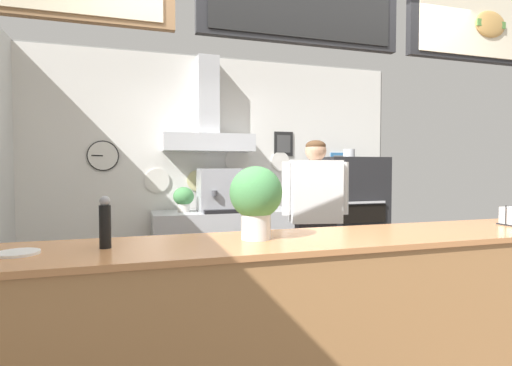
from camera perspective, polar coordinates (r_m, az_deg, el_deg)
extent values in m
cube|color=gray|center=(4.85, -5.37, 1.78)|extent=(4.52, 0.12, 2.74)
cube|color=white|center=(4.79, -5.22, 1.77)|extent=(4.48, 0.01, 2.70)
cylinder|color=black|center=(4.68, -21.28, 3.69)|extent=(0.34, 0.02, 0.34)
cylinder|color=white|center=(4.67, -21.29, 3.70)|extent=(0.31, 0.01, 0.31)
cube|color=black|center=(4.67, -22.01, 3.71)|extent=(0.12, 0.01, 0.02)
cylinder|color=white|center=(4.68, -14.12, 0.32)|extent=(0.28, 0.02, 0.28)
cylinder|color=beige|center=(4.72, -8.45, 0.34)|extent=(0.25, 0.02, 0.25)
cylinder|color=white|center=(4.82, -2.78, 3.22)|extent=(0.30, 0.02, 0.30)
cylinder|color=white|center=(4.99, 3.53, 3.16)|extent=(0.24, 0.02, 0.24)
cube|color=teal|center=(5.35, 12.08, 2.89)|extent=(0.28, 0.02, 0.27)
cube|color=gray|center=(5.34, 12.13, 2.89)|extent=(0.20, 0.01, 0.19)
cube|color=black|center=(5.01, 4.00, 5.67)|extent=(0.25, 0.02, 0.31)
cube|color=#434343|center=(5.00, 4.04, 5.68)|extent=(0.18, 0.01, 0.22)
cube|color=silver|center=(4.60, -6.88, 5.83)|extent=(1.04, 0.35, 0.20)
cube|color=silver|center=(4.72, -7.03, 12.43)|extent=(0.24, 0.24, 0.89)
cube|color=black|center=(2.64, 6.76, 24.40)|extent=(1.30, 0.05, 0.49)
cube|color=black|center=(2.62, 7.03, 24.61)|extent=(1.17, 0.01, 0.43)
cube|color=black|center=(3.43, 30.28, 18.82)|extent=(1.30, 0.05, 0.49)
cube|color=#F2E5C6|center=(3.41, 30.65, 18.91)|extent=(1.17, 0.01, 0.43)
ellipsoid|color=tan|center=(3.41, 30.81, 19.14)|extent=(0.27, 0.04, 0.19)
cube|color=#51843D|center=(3.40, 30.91, 19.17)|extent=(0.25, 0.01, 0.05)
cube|color=#B77F4C|center=(2.38, 9.44, -20.34)|extent=(3.43, 0.61, 1.00)
cube|color=#CF8550|center=(2.23, 9.52, -8.08)|extent=(3.50, 0.65, 0.03)
cube|color=#B7BABF|center=(4.58, -2.98, -9.72)|extent=(1.85, 0.58, 0.92)
cube|color=#929499|center=(4.65, -2.97, -13.27)|extent=(1.76, 0.54, 0.02)
cube|color=#232326|center=(4.92, 13.23, -5.34)|extent=(0.75, 0.64, 1.53)
cube|color=black|center=(4.62, 15.33, -4.31)|extent=(0.56, 0.02, 0.20)
cube|color=silver|center=(4.59, 15.47, -2.72)|extent=(0.53, 0.02, 0.02)
cylinder|color=silver|center=(4.88, 13.32, 4.21)|extent=(0.14, 0.14, 0.10)
cube|color=#232328|center=(3.68, 8.53, -12.75)|extent=(0.37, 0.26, 0.92)
cube|color=white|center=(3.56, 8.60, -1.21)|extent=(0.48, 0.30, 0.56)
cylinder|color=white|center=(3.63, 12.64, -0.73)|extent=(0.08, 0.08, 0.47)
cylinder|color=white|center=(3.50, 4.42, -0.79)|extent=(0.08, 0.08, 0.47)
sphere|color=tan|center=(3.56, 8.63, 4.64)|extent=(0.19, 0.19, 0.19)
ellipsoid|color=#4C331E|center=(3.56, 8.64, 5.33)|extent=(0.18, 0.18, 0.10)
cube|color=#A3A5AD|center=(4.43, -5.37, -1.00)|extent=(0.46, 0.36, 0.48)
cylinder|color=#4C4C51|center=(4.20, -6.01, -1.50)|extent=(0.06, 0.06, 0.06)
cube|color=black|center=(4.23, -4.75, -4.13)|extent=(0.41, 0.10, 0.04)
sphere|color=black|center=(4.26, -3.01, 0.18)|extent=(0.04, 0.04, 0.04)
cylinder|color=beige|center=(4.54, 0.26, -3.36)|extent=(0.12, 0.12, 0.09)
ellipsoid|color=#5B844C|center=(4.53, 0.26, -1.92)|extent=(0.20, 0.20, 0.18)
cylinder|color=beige|center=(4.41, -10.44, -3.54)|extent=(0.13, 0.13, 0.09)
ellipsoid|color=#47894C|center=(4.40, -10.45, -1.90)|extent=(0.23, 0.23, 0.20)
cylinder|color=silver|center=(2.12, -0.01, -6.11)|extent=(0.16, 0.16, 0.15)
cylinder|color=gray|center=(2.13, -0.01, -7.40)|extent=(0.15, 0.15, 0.05)
ellipsoid|color=#47894C|center=(2.10, -0.01, -1.40)|extent=(0.28, 0.28, 0.28)
cylinder|color=black|center=(2.01, -21.01, -5.93)|extent=(0.05, 0.05, 0.21)
sphere|color=gray|center=(2.00, -21.06, -2.46)|extent=(0.05, 0.05, 0.05)
cylinder|color=#262628|center=(3.08, 32.45, -3.99)|extent=(0.01, 0.01, 0.14)
cylinder|color=white|center=(2.06, -31.25, -8.66)|extent=(0.18, 0.18, 0.01)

